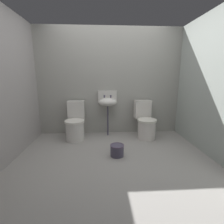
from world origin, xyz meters
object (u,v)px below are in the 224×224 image
Objects in this scene: toilet_left at (75,124)px; bucket at (117,150)px; toilet_right at (145,123)px; sink at (108,102)px.

bucket is (0.80, -0.84, -0.22)m from toilet_left.
toilet_right is 0.93m from sink.
toilet_right is at bearing -13.17° from sink.
sink is at bearing 96.49° from bucket.
toilet_left is 1.00× the size of toilet_right.
toilet_left is 1.18m from bucket.
bucket is (-0.69, -0.84, -0.22)m from toilet_right.
sink is at bearing -164.68° from toilet_left.
toilet_left is at bearing 133.74° from bucket.
sink is at bearing -19.03° from toilet_right.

